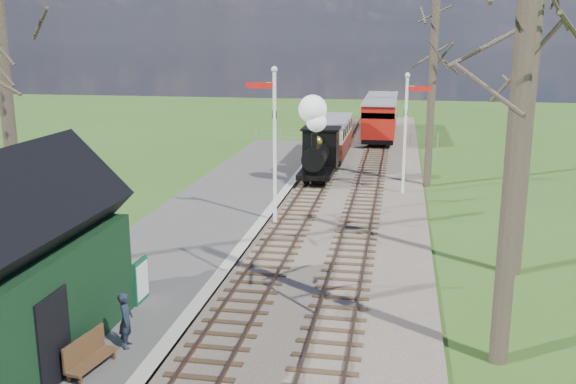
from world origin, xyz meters
The scene contains 18 objects.
distant_hills centered at (1.40, 64.38, -16.21)m, with size 114.40×48.00×22.02m.
ballast_bed centered at (1.30, 22.00, 0.05)m, with size 8.00×60.00×0.10m, color brown.
track_near centered at (0.00, 22.00, 0.10)m, with size 1.60×60.00×0.15m.
track_far centered at (2.60, 22.00, 0.10)m, with size 1.60×60.00×0.15m.
platform centered at (-3.50, 14.00, 0.10)m, with size 5.00×44.00×0.20m, color #474442.
coping_strip centered at (-1.20, 14.00, 0.10)m, with size 0.40×44.00×0.21m, color #B2AD9E.
station_shed centered at (-4.30, 4.00, 2.27)m, with size 3.25×6.30×4.78m.
semaphore_near centered at (-0.77, 16.00, 3.62)m, with size 1.22×0.24×6.22m.
semaphore_far centered at (4.37, 22.00, 3.35)m, with size 1.22×0.24×5.72m.
bare_trees centered at (1.33, 10.10, 5.21)m, with size 15.51×22.39×12.00m.
fence_line centered at (0.30, 36.00, 0.55)m, with size 12.60×0.08×1.00m.
locomotive centered at (-0.01, 23.78, 2.04)m, with size 1.77×4.13×4.42m.
coach centered at (0.00, 29.85, 1.50)m, with size 2.06×7.08×2.17m.
red_carriage_a centered at (2.60, 36.82, 1.66)m, with size 2.31×5.73×2.44m.
red_carriage_b centered at (2.60, 42.32, 1.66)m, with size 2.31×5.73×2.44m.
sign_board centered at (-2.75, 7.44, 0.80)m, with size 0.12×0.82×1.20m.
bench centered at (-2.43, 3.68, 0.57)m, with size 0.64×1.42×0.79m.
person centered at (-2.04, 4.84, 0.87)m, with size 0.49×0.32×1.33m, color #1A202F.
Camera 1 is at (4.07, -8.09, 7.26)m, focal length 40.00 mm.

